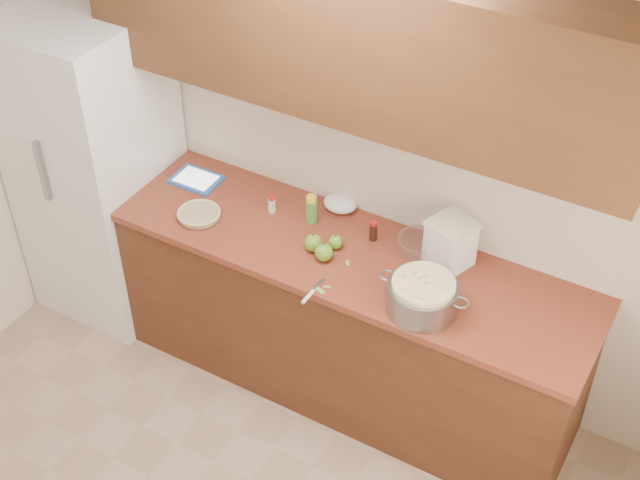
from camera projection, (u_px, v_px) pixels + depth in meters
The scene contains 20 objects.
room_shell at pixel (124, 402), 3.07m from camera, with size 3.60×3.60×3.60m.
counter_run at pixel (331, 314), 4.59m from camera, with size 2.64×0.68×0.92m.
upper_cabinets at pixel (352, 39), 3.74m from camera, with size 2.60×0.34×0.70m, color #502F18.
fridge at pixel (97, 167), 4.83m from camera, with size 0.70×0.70×1.80m, color white.
pie at pixel (199, 214), 4.45m from camera, with size 0.23×0.23×0.04m.
colander at pixel (423, 296), 3.92m from camera, with size 0.43×0.32×0.16m.
flour_canister at pixel (450, 243), 4.12m from camera, with size 0.25×0.25×0.24m.
tablet at pixel (196, 180), 4.70m from camera, with size 0.25×0.19×0.02m.
paring_knife at pixel (310, 295), 4.02m from camera, with size 0.02×0.19×0.02m.
lemon_bottle at pixel (312, 209), 4.39m from camera, with size 0.06×0.06×0.16m.
cinnamon_shaker at pixel (272, 205), 4.47m from camera, with size 0.04×0.04×0.09m.
vanilla_bottle at pixel (373, 231), 4.30m from camera, with size 0.04×0.04×0.11m.
mixing_bowl at pixel (419, 244), 4.24m from camera, with size 0.21×0.21×0.08m.
paper_towel at pixel (340, 204), 4.49m from camera, with size 0.17×0.14×0.07m, color white.
apple_left at pixel (313, 243), 4.24m from camera, with size 0.09×0.09×0.10m.
apple_center at pixel (336, 242), 4.26m from camera, with size 0.07×0.07×0.08m.
apple_front at pixel (324, 252), 4.19m from camera, with size 0.09×0.09×0.10m.
peel_a at pixel (348, 263), 4.20m from camera, with size 0.04×0.01×0.00m, color #85B357.
peel_b at pixel (327, 287), 4.07m from camera, with size 0.03×0.01×0.00m, color #85B357.
peel_c at pixel (320, 290), 4.05m from camera, with size 0.05×0.02×0.00m, color #85B357.
Camera 1 is at (1.58, -1.39, 3.70)m, focal length 50.00 mm.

